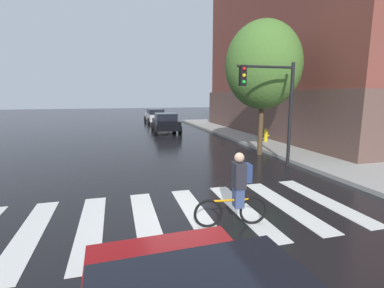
{
  "coord_description": "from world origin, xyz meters",
  "views": [
    {
      "loc": [
        -1.81,
        -6.3,
        2.92
      ],
      "look_at": [
        0.5,
        2.18,
        1.39
      ],
      "focal_mm": 26.31,
      "sensor_mm": 36.0,
      "label": 1
    }
  ],
  "objects_px": {
    "street_tree_near": "(263,65)",
    "fire_hydrant": "(266,135)",
    "sedan_far": "(155,116)",
    "traffic_light_near": "(273,97)",
    "sedan_mid": "(166,122)",
    "cyclist": "(237,190)"
  },
  "relations": [
    {
      "from": "traffic_light_near",
      "to": "sedan_far",
      "type": "bearing_deg",
      "value": 95.55
    },
    {
      "from": "street_tree_near",
      "to": "sedan_mid",
      "type": "bearing_deg",
      "value": 107.34
    },
    {
      "from": "sedan_far",
      "to": "sedan_mid",
      "type": "bearing_deg",
      "value": -91.95
    },
    {
      "from": "sedan_far",
      "to": "street_tree_near",
      "type": "height_order",
      "value": "street_tree_near"
    },
    {
      "from": "fire_hydrant",
      "to": "street_tree_near",
      "type": "bearing_deg",
      "value": -125.03
    },
    {
      "from": "street_tree_near",
      "to": "fire_hydrant",
      "type": "bearing_deg",
      "value": 54.97
    },
    {
      "from": "cyclist",
      "to": "street_tree_near",
      "type": "relative_size",
      "value": 0.27
    },
    {
      "from": "traffic_light_near",
      "to": "street_tree_near",
      "type": "distance_m",
      "value": 2.94
    },
    {
      "from": "street_tree_near",
      "to": "sedan_far",
      "type": "bearing_deg",
      "value": 99.02
    },
    {
      "from": "fire_hydrant",
      "to": "cyclist",
      "type": "bearing_deg",
      "value": -123.04
    },
    {
      "from": "sedan_far",
      "to": "traffic_light_near",
      "type": "distance_m",
      "value": 20.07
    },
    {
      "from": "traffic_light_near",
      "to": "fire_hydrant",
      "type": "height_order",
      "value": "traffic_light_near"
    },
    {
      "from": "sedan_mid",
      "to": "sedan_far",
      "type": "xyz_separation_m",
      "value": [
        0.26,
        7.74,
        -0.02
      ]
    },
    {
      "from": "cyclist",
      "to": "traffic_light_near",
      "type": "relative_size",
      "value": 0.41
    },
    {
      "from": "cyclist",
      "to": "street_tree_near",
      "type": "height_order",
      "value": "street_tree_near"
    },
    {
      "from": "fire_hydrant",
      "to": "traffic_light_near",
      "type": "bearing_deg",
      "value": -118.08
    },
    {
      "from": "fire_hydrant",
      "to": "street_tree_near",
      "type": "relative_size",
      "value": 0.12
    },
    {
      "from": "cyclist",
      "to": "traffic_light_near",
      "type": "bearing_deg",
      "value": 51.96
    },
    {
      "from": "cyclist",
      "to": "fire_hydrant",
      "type": "xyz_separation_m",
      "value": [
        6.2,
        9.54,
        -0.31
      ]
    },
    {
      "from": "fire_hydrant",
      "to": "sedan_far",
      "type": "bearing_deg",
      "value": 107.36
    },
    {
      "from": "sedan_far",
      "to": "fire_hydrant",
      "type": "height_order",
      "value": "sedan_far"
    },
    {
      "from": "sedan_far",
      "to": "cyclist",
      "type": "relative_size",
      "value": 2.54
    }
  ]
}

